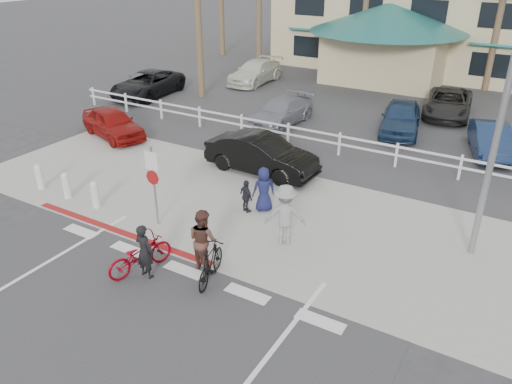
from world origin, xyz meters
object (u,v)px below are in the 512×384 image
Objects in this scene: sign_post at (154,182)px; car_red_compact at (113,123)px; bike_black at (211,263)px; car_white_sedan at (261,154)px; bike_red at (140,255)px.

car_red_compact is at bearing 143.84° from sign_post.
bike_black is 0.38× the size of car_white_sedan.
sign_post reaches higher than bike_red.
car_red_compact is at bearing -24.53° from bike_red.
bike_red is 1.12× the size of bike_black.
car_white_sedan is 7.83m from car_red_compact.
bike_black is at bearing -158.09° from car_white_sedan.
bike_black is 12.23m from car_red_compact.
bike_black is (3.16, -1.56, -0.94)m from sign_post.
bike_black is 7.13m from car_white_sedan.
bike_red is 0.49× the size of car_red_compact.
sign_post is 1.71× the size of bike_black.
bike_red is 0.43× the size of car_white_sedan.
bike_red is at bearing -59.19° from sign_post.
sign_post is 3.65m from bike_black.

